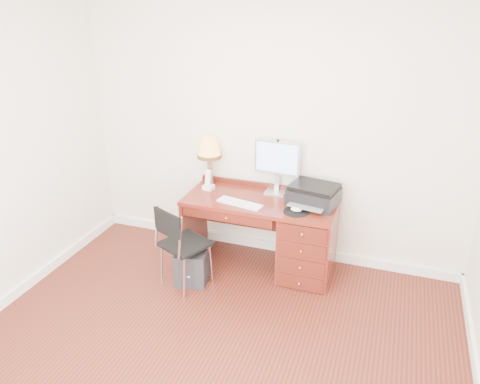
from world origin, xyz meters
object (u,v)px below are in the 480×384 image
at_px(desk, 291,235).
at_px(leg_lamp, 209,151).
at_px(monitor, 277,161).
at_px(printer, 314,195).
at_px(chair, 182,241).
at_px(phone, 208,183).
at_px(equipment_box, 192,266).

bearing_deg(desk, leg_lamp, 169.20).
distance_m(monitor, printer, 0.51).
bearing_deg(leg_lamp, chair, -86.92).
relative_size(phone, chair, 0.25).
height_order(printer, leg_lamp, leg_lamp).
relative_size(leg_lamp, phone, 2.45).
xyz_separation_m(desk, monitor, (-0.23, 0.24, 0.68)).
distance_m(desk, monitor, 0.75).
xyz_separation_m(desk, chair, (-0.89, -0.63, 0.10)).
xyz_separation_m(leg_lamp, equipment_box, (0.08, -0.69, -0.96)).
bearing_deg(monitor, chair, -122.92).
bearing_deg(monitor, leg_lamp, -170.76).
height_order(monitor, printer, monitor).
height_order(monitor, leg_lamp, monitor).
bearing_deg(desk, printer, 19.06).
bearing_deg(phone, printer, 8.60).
relative_size(desk, printer, 2.95).
relative_size(printer, phone, 2.39).
relative_size(desk, chair, 1.78).
xyz_separation_m(chair, equipment_box, (0.03, 0.12, -0.34)).
relative_size(desk, monitor, 2.78).
height_order(desk, equipment_box, desk).
bearing_deg(printer, monitor, 168.15).
bearing_deg(leg_lamp, monitor, 4.83).
relative_size(monitor, phone, 2.53).
height_order(phone, chair, phone).
relative_size(monitor, chair, 0.64).
relative_size(printer, leg_lamp, 0.97).
bearing_deg(desk, phone, 175.41).
xyz_separation_m(monitor, equipment_box, (-0.63, -0.75, -0.92)).
bearing_deg(desk, equipment_box, -149.00).
xyz_separation_m(phone, equipment_box, (0.05, -0.59, -0.64)).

